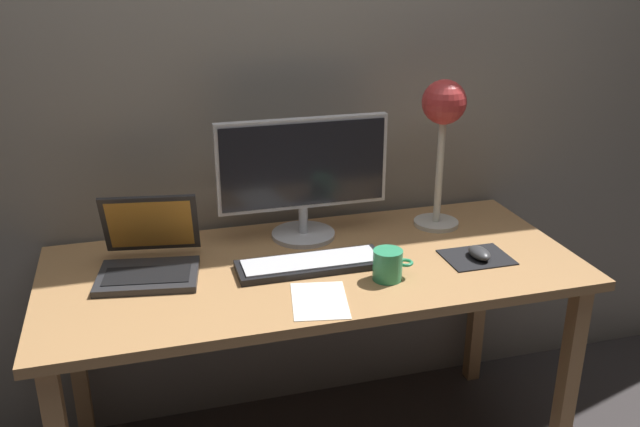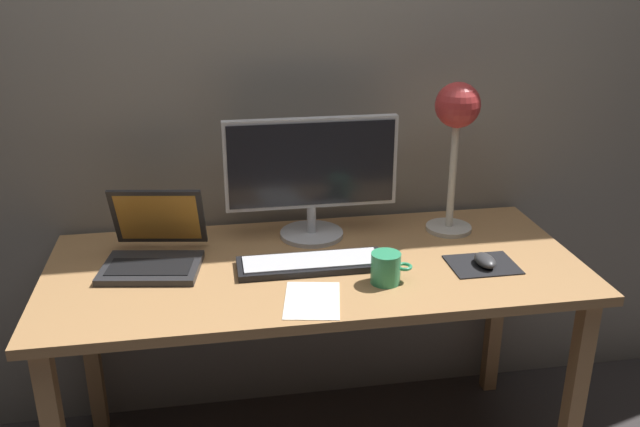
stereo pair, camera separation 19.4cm
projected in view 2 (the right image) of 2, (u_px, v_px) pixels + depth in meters
back_wall at (295, 55)px, 2.21m from camera, size 4.80×0.06×2.60m
desk at (315, 287)px, 2.08m from camera, size 1.60×0.70×0.74m
monitor at (311, 172)px, 2.16m from camera, size 0.55×0.21×0.40m
keyboard_main at (311, 263)px, 2.02m from camera, size 0.44×0.14×0.03m
laptop at (155, 243)px, 2.04m from camera, size 0.32×0.32×0.22m
desk_lamp at (457, 122)px, 2.15m from camera, size 0.15×0.15×0.50m
mousepad at (482, 265)px, 2.04m from camera, size 0.20×0.16×0.00m
mouse at (485, 260)px, 2.02m from camera, size 0.06×0.10×0.03m
coffee_mug at (386, 268)px, 1.92m from camera, size 0.12×0.08×0.09m
paper_sheet_near_mouse at (312, 300)px, 1.83m from camera, size 0.18×0.23×0.00m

